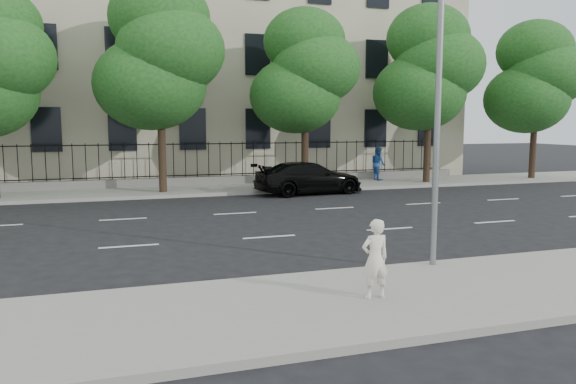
% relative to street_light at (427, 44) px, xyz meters
% --- Properties ---
extents(ground, '(120.00, 120.00, 0.00)m').
position_rel_street_light_xyz_m(ground, '(-2.50, 1.77, -5.15)').
color(ground, black).
rests_on(ground, ground).
extents(near_sidewalk, '(60.00, 4.00, 0.15)m').
position_rel_street_light_xyz_m(near_sidewalk, '(-2.50, -2.23, -5.07)').
color(near_sidewalk, gray).
rests_on(near_sidewalk, ground).
extents(far_sidewalk, '(60.00, 4.00, 0.15)m').
position_rel_street_light_xyz_m(far_sidewalk, '(-2.50, 15.77, -5.07)').
color(far_sidewalk, gray).
rests_on(far_sidewalk, ground).
extents(lane_markings, '(49.60, 4.62, 0.01)m').
position_rel_street_light_xyz_m(lane_markings, '(-2.50, 6.52, -5.14)').
color(lane_markings, silver).
rests_on(lane_markings, ground).
extents(masonry_building, '(34.60, 12.11, 18.50)m').
position_rel_street_light_xyz_m(masonry_building, '(-2.50, 24.72, 3.87)').
color(masonry_building, beige).
rests_on(masonry_building, ground).
extents(iron_fence, '(30.00, 0.50, 2.20)m').
position_rel_street_light_xyz_m(iron_fence, '(-2.50, 17.47, -4.50)').
color(iron_fence, slate).
rests_on(iron_fence, far_sidewalk).
extents(street_light, '(0.25, 3.32, 8.05)m').
position_rel_street_light_xyz_m(street_light, '(0.00, 0.00, 0.00)').
color(street_light, slate).
rests_on(street_light, near_sidewalk).
extents(tree_c, '(5.89, 5.50, 9.80)m').
position_rel_street_light_xyz_m(tree_c, '(-4.46, 15.13, 1.26)').
color(tree_c, '#382619').
rests_on(tree_c, far_sidewalk).
extents(tree_d, '(5.34, 4.94, 8.84)m').
position_rel_street_light_xyz_m(tree_d, '(2.54, 15.13, 0.69)').
color(tree_d, '#382619').
rests_on(tree_d, far_sidewalk).
extents(tree_e, '(5.71, 5.31, 9.46)m').
position_rel_street_light_xyz_m(tree_e, '(9.54, 15.13, 1.05)').
color(tree_e, '#382619').
rests_on(tree_e, far_sidewalk).
extents(tree_f, '(5.52, 5.12, 9.01)m').
position_rel_street_light_xyz_m(tree_f, '(16.54, 15.13, 0.73)').
color(tree_f, '#382619').
rests_on(tree_f, far_sidewalk).
extents(black_sedan, '(5.41, 2.65, 1.52)m').
position_rel_street_light_xyz_m(black_sedan, '(2.09, 13.27, -4.39)').
color(black_sedan, black).
rests_on(black_sedan, ground).
extents(woman_near, '(0.56, 0.38, 1.49)m').
position_rel_street_light_xyz_m(woman_near, '(-2.40, -2.34, -4.26)').
color(woman_near, white).
rests_on(woman_near, near_sidewalk).
extents(pedestrian_far, '(0.74, 0.92, 1.83)m').
position_rel_street_light_xyz_m(pedestrian_far, '(7.46, 16.68, -4.08)').
color(pedestrian_far, '#20478D').
rests_on(pedestrian_far, far_sidewalk).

